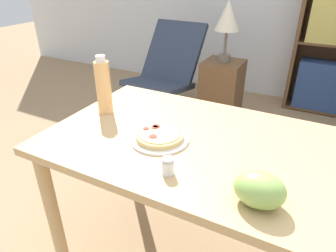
{
  "coord_description": "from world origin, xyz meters",
  "views": [
    {
      "loc": [
        0.3,
        -0.9,
        1.37
      ],
      "look_at": [
        -0.19,
        0.04,
        0.8
      ],
      "focal_mm": 32.0,
      "sensor_mm": 36.0,
      "label": 1
    }
  ],
  "objects_px": {
    "salt_shaker": "(168,166)",
    "table_lamp": "(228,18)",
    "side_table": "(221,94)",
    "lounge_chair_near": "(165,87)",
    "drink_bottle": "(103,87)",
    "pizza_on_plate": "(160,137)",
    "grape_bunch": "(260,189)"
  },
  "relations": [
    {
      "from": "side_table",
      "to": "table_lamp",
      "type": "height_order",
      "value": "table_lamp"
    },
    {
      "from": "pizza_on_plate",
      "to": "drink_bottle",
      "type": "bearing_deg",
      "value": 162.79
    },
    {
      "from": "pizza_on_plate",
      "to": "grape_bunch",
      "type": "relative_size",
      "value": 1.57
    },
    {
      "from": "drink_bottle",
      "to": "lounge_chair_near",
      "type": "distance_m",
      "value": 1.64
    },
    {
      "from": "drink_bottle",
      "to": "table_lamp",
      "type": "relative_size",
      "value": 0.54
    },
    {
      "from": "salt_shaker",
      "to": "table_lamp",
      "type": "distance_m",
      "value": 1.85
    },
    {
      "from": "lounge_chair_near",
      "to": "side_table",
      "type": "distance_m",
      "value": 0.58
    },
    {
      "from": "table_lamp",
      "to": "salt_shaker",
      "type": "bearing_deg",
      "value": -77.96
    },
    {
      "from": "drink_bottle",
      "to": "side_table",
      "type": "xyz_separation_m",
      "value": [
        0.11,
        1.51,
        -0.56
      ]
    },
    {
      "from": "salt_shaker",
      "to": "side_table",
      "type": "distance_m",
      "value": 1.9
    },
    {
      "from": "drink_bottle",
      "to": "side_table",
      "type": "height_order",
      "value": "drink_bottle"
    },
    {
      "from": "drink_bottle",
      "to": "side_table",
      "type": "distance_m",
      "value": 1.61
    },
    {
      "from": "grape_bunch",
      "to": "drink_bottle",
      "type": "distance_m",
      "value": 0.86
    },
    {
      "from": "grape_bunch",
      "to": "lounge_chair_near",
      "type": "distance_m",
      "value": 2.23
    },
    {
      "from": "drink_bottle",
      "to": "salt_shaker",
      "type": "relative_size",
      "value": 4.47
    },
    {
      "from": "drink_bottle",
      "to": "salt_shaker",
      "type": "xyz_separation_m",
      "value": [
        0.5,
        -0.3,
        -0.1
      ]
    },
    {
      "from": "pizza_on_plate",
      "to": "salt_shaker",
      "type": "bearing_deg",
      "value": -53.67
    },
    {
      "from": "lounge_chair_near",
      "to": "pizza_on_plate",
      "type": "bearing_deg",
      "value": -59.99
    },
    {
      "from": "pizza_on_plate",
      "to": "grape_bunch",
      "type": "bearing_deg",
      "value": -23.21
    },
    {
      "from": "pizza_on_plate",
      "to": "side_table",
      "type": "xyz_separation_m",
      "value": [
        -0.25,
        1.62,
        -0.44
      ]
    },
    {
      "from": "table_lamp",
      "to": "pizza_on_plate",
      "type": "bearing_deg",
      "value": -81.24
    },
    {
      "from": "drink_bottle",
      "to": "lounge_chair_near",
      "type": "relative_size",
      "value": 0.32
    },
    {
      "from": "pizza_on_plate",
      "to": "lounge_chair_near",
      "type": "bearing_deg",
      "value": 117.55
    },
    {
      "from": "pizza_on_plate",
      "to": "grape_bunch",
      "type": "distance_m",
      "value": 0.48
    },
    {
      "from": "drink_bottle",
      "to": "salt_shaker",
      "type": "bearing_deg",
      "value": -30.76
    },
    {
      "from": "grape_bunch",
      "to": "drink_bottle",
      "type": "bearing_deg",
      "value": 159.44
    },
    {
      "from": "grape_bunch",
      "to": "salt_shaker",
      "type": "height_order",
      "value": "grape_bunch"
    },
    {
      "from": "side_table",
      "to": "table_lamp",
      "type": "relative_size",
      "value": 1.21
    },
    {
      "from": "table_lamp",
      "to": "grape_bunch",
      "type": "bearing_deg",
      "value": -69.09
    },
    {
      "from": "side_table",
      "to": "lounge_chair_near",
      "type": "bearing_deg",
      "value": -176.05
    },
    {
      "from": "pizza_on_plate",
      "to": "drink_bottle",
      "type": "height_order",
      "value": "drink_bottle"
    },
    {
      "from": "grape_bunch",
      "to": "salt_shaker",
      "type": "xyz_separation_m",
      "value": [
        -0.31,
        0.01,
        -0.02
      ]
    }
  ]
}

